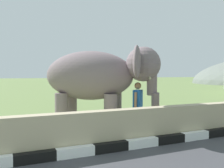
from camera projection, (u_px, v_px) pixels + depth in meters
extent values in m
cube|color=black|center=(35.00, 158.00, 5.27)|extent=(0.90, 0.20, 0.24)
cube|color=white|center=(75.00, 152.00, 5.63)|extent=(0.90, 0.20, 0.24)
cube|color=black|center=(111.00, 147.00, 6.00)|extent=(0.90, 0.20, 0.24)
cube|color=white|center=(142.00, 143.00, 6.37)|extent=(0.90, 0.20, 0.24)
cube|color=black|center=(170.00, 139.00, 6.74)|extent=(0.90, 0.20, 0.24)
cube|color=white|center=(195.00, 136.00, 7.10)|extent=(0.90, 0.20, 0.24)
cube|color=black|center=(217.00, 133.00, 7.47)|extent=(0.90, 0.20, 0.24)
cube|color=tan|center=(110.00, 129.00, 6.30)|extent=(28.00, 0.36, 1.00)
cylinder|color=slate|center=(116.00, 110.00, 8.76)|extent=(0.44, 0.44, 1.29)
cylinder|color=slate|center=(111.00, 114.00, 7.88)|extent=(0.44, 0.44, 1.29)
cylinder|color=slate|center=(71.00, 108.00, 9.09)|extent=(0.44, 0.44, 1.29)
cylinder|color=slate|center=(62.00, 112.00, 8.20)|extent=(0.44, 0.44, 1.29)
ellipsoid|color=slate|center=(89.00, 75.00, 8.43)|extent=(3.46, 3.09, 1.70)
sphere|color=slate|center=(143.00, 64.00, 8.06)|extent=(1.16, 1.16, 1.16)
ellipsoid|color=#D84C8C|center=(152.00, 59.00, 8.00)|extent=(0.66, 0.73, 0.44)
ellipsoid|color=slate|center=(141.00, 64.00, 8.85)|extent=(0.71, 0.87, 1.00)
ellipsoid|color=slate|center=(137.00, 61.00, 7.32)|extent=(0.71, 0.87, 1.00)
cylinder|color=slate|center=(152.00, 81.00, 8.02)|extent=(0.59, 0.64, 1.00)
cylinder|color=slate|center=(155.00, 105.00, 8.04)|extent=(0.42, 0.45, 0.83)
cone|color=beige|center=(150.00, 77.00, 8.31)|extent=(0.44, 0.54, 0.22)
cone|color=beige|center=(150.00, 78.00, 7.76)|extent=(0.44, 0.54, 0.22)
cylinder|color=navy|center=(138.00, 118.00, 8.30)|extent=(0.15, 0.15, 0.82)
cylinder|color=navy|center=(137.00, 119.00, 8.12)|extent=(0.15, 0.15, 0.82)
cube|color=#1E59B2|center=(138.00, 98.00, 8.18)|extent=(0.46, 0.45, 0.58)
cylinder|color=#9E7251|center=(140.00, 99.00, 8.42)|extent=(0.17, 0.17, 0.53)
cylinder|color=#9E7251|center=(136.00, 100.00, 7.94)|extent=(0.15, 0.15, 0.53)
sphere|color=#9E7251|center=(138.00, 86.00, 8.16)|extent=(0.23, 0.23, 0.23)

